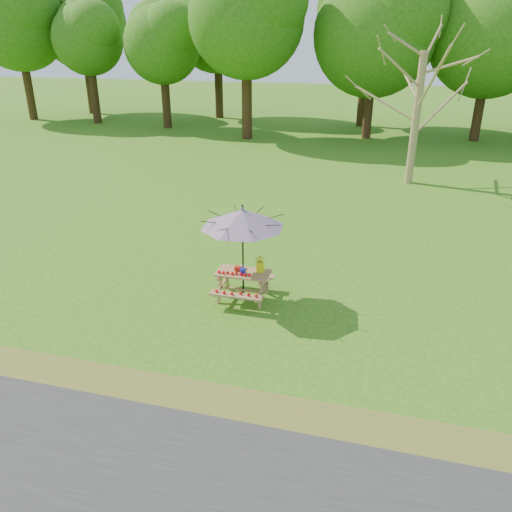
# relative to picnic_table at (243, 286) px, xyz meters

# --- Properties ---
(ground) EXTENTS (120.00, 120.00, 0.00)m
(ground) POSITION_rel_picnic_table_xyz_m (0.76, -0.88, -0.33)
(ground) COLOR #267015
(ground) RESTS_ON ground
(drygrass_strip) EXTENTS (120.00, 1.20, 0.01)m
(drygrass_strip) POSITION_rel_picnic_table_xyz_m (0.76, -3.68, -0.32)
(drygrass_strip) COLOR olive
(drygrass_strip) RESTS_ON ground
(picnic_table) EXTENTS (1.20, 1.32, 0.67)m
(picnic_table) POSITION_rel_picnic_table_xyz_m (0.00, 0.00, 0.00)
(picnic_table) COLOR #966043
(picnic_table) RESTS_ON ground
(patio_umbrella) EXTENTS (2.28, 2.28, 2.25)m
(patio_umbrella) POSITION_rel_picnic_table_xyz_m (0.00, 0.00, 1.62)
(patio_umbrella) COLOR black
(patio_umbrella) RESTS_ON ground
(produce_bins) EXTENTS (0.29, 0.39, 0.13)m
(produce_bins) POSITION_rel_picnic_table_xyz_m (-0.05, 0.01, 0.40)
(produce_bins) COLOR #B11F0E
(produce_bins) RESTS_ON picnic_table
(tomatoes_row) EXTENTS (0.77, 0.13, 0.07)m
(tomatoes_row) POSITION_rel_picnic_table_xyz_m (-0.15, -0.18, 0.38)
(tomatoes_row) COLOR red
(tomatoes_row) RESTS_ON picnic_table
(flower_bucket) EXTENTS (0.26, 0.22, 0.41)m
(flower_bucket) POSITION_rel_picnic_table_xyz_m (0.36, 0.15, 0.56)
(flower_bucket) COLOR #EBEF0C
(flower_bucket) RESTS_ON picnic_table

